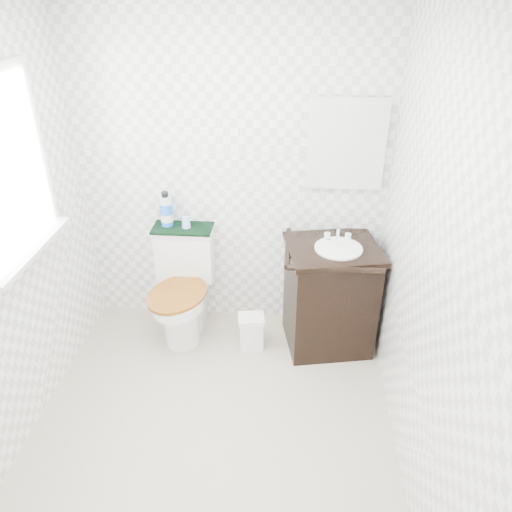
# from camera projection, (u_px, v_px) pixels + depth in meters

# --- Properties ---
(floor) EXTENTS (2.40, 2.40, 0.00)m
(floor) POSITION_uv_depth(u_px,v_px,m) (212.00, 429.00, 3.07)
(floor) COLOR #BEB199
(floor) RESTS_ON ground
(wall_back) EXTENTS (2.40, 0.00, 2.40)m
(wall_back) POSITION_uv_depth(u_px,v_px,m) (232.00, 176.00, 3.51)
(wall_back) COLOR white
(wall_back) RESTS_ON ground
(wall_front) EXTENTS (2.40, 0.00, 2.40)m
(wall_front) POSITION_uv_depth(u_px,v_px,m) (129.00, 470.00, 1.43)
(wall_front) COLOR white
(wall_front) RESTS_ON ground
(wall_right) EXTENTS (0.00, 2.40, 2.40)m
(wall_right) POSITION_uv_depth(u_px,v_px,m) (428.00, 270.00, 2.40)
(wall_right) COLOR white
(wall_right) RESTS_ON ground
(window) EXTENTS (0.02, 0.70, 0.90)m
(window) POSITION_uv_depth(u_px,v_px,m) (3.00, 170.00, 2.59)
(window) COLOR white
(window) RESTS_ON wall_left
(mirror) EXTENTS (0.50, 0.02, 0.60)m
(mirror) POSITION_uv_depth(u_px,v_px,m) (346.00, 145.00, 3.31)
(mirror) COLOR silver
(mirror) RESTS_ON wall_back
(toilet) EXTENTS (0.50, 0.68, 0.82)m
(toilet) POSITION_uv_depth(u_px,v_px,m) (184.00, 291.00, 3.75)
(toilet) COLOR white
(toilet) RESTS_ON floor
(vanity) EXTENTS (0.72, 0.64, 0.92)m
(vanity) POSITION_uv_depth(u_px,v_px,m) (330.00, 294.00, 3.59)
(vanity) COLOR black
(vanity) RESTS_ON floor
(trash_bin) EXTENTS (0.21, 0.18, 0.27)m
(trash_bin) POSITION_uv_depth(u_px,v_px,m) (251.00, 331.00, 3.68)
(trash_bin) COLOR white
(trash_bin) RESTS_ON floor
(towel) EXTENTS (0.43, 0.22, 0.02)m
(towel) POSITION_uv_depth(u_px,v_px,m) (182.00, 228.00, 3.63)
(towel) COLOR black
(towel) RESTS_ON toilet
(mouthwash_bottle) EXTENTS (0.09, 0.09, 0.26)m
(mouthwash_bottle) POSITION_uv_depth(u_px,v_px,m) (166.00, 210.00, 3.60)
(mouthwash_bottle) COLOR blue
(mouthwash_bottle) RESTS_ON towel
(cup) EXTENTS (0.06, 0.06, 0.08)m
(cup) POSITION_uv_depth(u_px,v_px,m) (186.00, 222.00, 3.60)
(cup) COLOR #98BEF8
(cup) RESTS_ON towel
(soap_bar) EXTENTS (0.06, 0.04, 0.02)m
(soap_bar) POSITION_uv_depth(u_px,v_px,m) (328.00, 239.00, 3.47)
(soap_bar) COLOR #16636D
(soap_bar) RESTS_ON vanity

